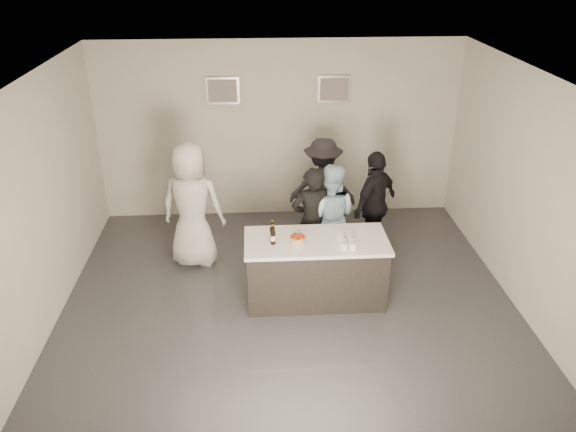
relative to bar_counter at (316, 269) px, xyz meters
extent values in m
plane|color=#3D3D42|center=(-0.35, -0.30, -0.45)|extent=(6.00, 6.00, 0.00)
plane|color=white|center=(-0.35, -0.30, 2.55)|extent=(6.00, 6.00, 0.00)
cube|color=beige|center=(-0.35, 2.70, 1.05)|extent=(6.00, 0.04, 3.00)
cube|color=beige|center=(-0.35, -3.30, 1.05)|extent=(6.00, 0.04, 3.00)
cube|color=beige|center=(-3.35, -0.30, 1.05)|extent=(0.04, 6.00, 3.00)
cube|color=beige|center=(2.65, -0.30, 1.05)|extent=(0.04, 6.00, 3.00)
cube|color=#B2B2B7|center=(-1.25, 2.67, 1.75)|extent=(0.54, 0.04, 0.44)
cube|color=#B2B2B7|center=(0.55, 2.67, 1.75)|extent=(0.54, 0.04, 0.44)
cube|color=white|center=(0.00, 0.00, 0.00)|extent=(1.86, 0.86, 0.90)
cylinder|color=#E15917|center=(-0.25, -0.07, 0.49)|extent=(0.20, 0.20, 0.08)
cylinder|color=black|center=(-0.57, 0.04, 0.58)|extent=(0.07, 0.07, 0.26)
cylinder|color=black|center=(-0.56, -0.08, 0.58)|extent=(0.07, 0.07, 0.26)
cube|color=#C66912|center=(0.37, -0.11, 0.49)|extent=(0.19, 0.40, 0.08)
cube|color=pink|center=(-0.30, -0.34, 0.45)|extent=(0.24, 0.08, 0.01)
imported|color=black|center=(0.01, 0.72, 0.36)|extent=(0.64, 0.48, 1.61)
imported|color=#AED1E3|center=(0.29, 0.85, 0.35)|extent=(0.91, 0.79, 1.60)
imported|color=silver|center=(-1.69, 1.06, 0.49)|extent=(1.02, 0.77, 1.88)
imported|color=black|center=(1.00, 1.16, 0.38)|extent=(0.98, 0.97, 1.66)
imported|color=#26242A|center=(0.30, 1.87, 0.37)|extent=(1.13, 0.75, 1.63)
camera|label=1|loc=(-0.76, -6.32, 3.95)|focal=35.00mm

